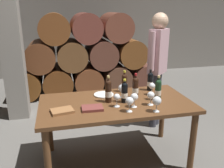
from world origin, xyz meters
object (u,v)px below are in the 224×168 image
at_px(wine_glass_0, 129,101).
at_px(wine_glass_4, 134,97).
at_px(wine_bottle_5, 158,90).
at_px(sommelier_presenting, 158,60).
at_px(wine_bottle_0, 124,83).
at_px(wine_glass_1, 157,101).
at_px(tasting_notebook, 92,108).
at_px(wine_bottle_4, 135,87).
at_px(wine_glass_2, 151,96).
at_px(wine_glass_6, 122,88).
at_px(leather_ledger, 62,111).
at_px(wine_bottle_1, 150,81).
at_px(dining_table, 116,109).
at_px(wine_glass_3, 117,98).
at_px(wine_glass_5, 152,86).
at_px(serving_plate, 104,95).
at_px(wine_bottle_3, 108,91).

bearing_deg(wine_glass_0, wine_glass_4, 50.02).
relative_size(wine_bottle_5, sommelier_presenting, 0.17).
bearing_deg(wine_glass_0, wine_bottle_5, 29.30).
bearing_deg(sommelier_presenting, wine_bottle_0, -144.93).
height_order(wine_glass_1, tasting_notebook, wine_glass_1).
bearing_deg(wine_bottle_4, wine_glass_2, -69.58).
xyz_separation_m(wine_bottle_5, wine_glass_6, (-0.38, 0.18, -0.01)).
height_order(wine_glass_4, wine_glass_6, wine_glass_6).
relative_size(wine_bottle_0, leather_ledger, 1.25).
distance_m(wine_glass_0, leather_ledger, 0.69).
distance_m(wine_bottle_1, leather_ledger, 1.21).
xyz_separation_m(dining_table, wine_glass_0, (0.07, -0.29, 0.20)).
relative_size(wine_glass_1, wine_glass_6, 1.02).
relative_size(wine_bottle_5, wine_glass_3, 2.00).
bearing_deg(wine_glass_5, wine_glass_6, -179.17).
height_order(wine_bottle_4, wine_glass_5, wine_bottle_4).
height_order(wine_bottle_0, wine_bottle_1, wine_bottle_1).
xyz_separation_m(dining_table, wine_bottle_5, (0.48, -0.06, 0.22)).
bearing_deg(wine_bottle_0, dining_table, -121.07).
relative_size(wine_glass_0, serving_plate, 0.66).
relative_size(wine_bottle_0, wine_glass_5, 1.81).
bearing_deg(dining_table, wine_glass_4, -50.93).
bearing_deg(wine_bottle_1, wine_bottle_0, 177.23).
relative_size(wine_bottle_1, wine_glass_2, 1.80).
bearing_deg(tasting_notebook, wine_glass_5, 21.80).
bearing_deg(leather_ledger, tasting_notebook, -11.26).
xyz_separation_m(wine_glass_1, wine_glass_2, (0.01, 0.18, -0.01)).
distance_m(wine_bottle_3, wine_glass_1, 0.56).
height_order(wine_glass_2, sommelier_presenting, sommelier_presenting).
relative_size(wine_glass_3, sommelier_presenting, 0.09).
bearing_deg(wine_glass_3, dining_table, 79.07).
bearing_deg(wine_bottle_3, wine_glass_6, 28.62).
relative_size(leather_ledger, serving_plate, 0.92).
distance_m(tasting_notebook, sommelier_presenting, 1.45).
relative_size(wine_glass_2, sommelier_presenting, 0.09).
relative_size(wine_glass_1, serving_plate, 0.69).
height_order(wine_bottle_4, wine_glass_1, wine_bottle_4).
height_order(wine_bottle_3, tasting_notebook, wine_bottle_3).
relative_size(wine_bottle_1, serving_plate, 1.15).
relative_size(wine_bottle_3, wine_glass_0, 1.94).
bearing_deg(dining_table, wine_bottle_3, 168.24).
distance_m(wine_bottle_0, wine_bottle_5, 0.47).
bearing_deg(wine_glass_4, dining_table, 129.07).
bearing_deg(wine_bottle_4, wine_bottle_3, -170.12).
xyz_separation_m(wine_bottle_4, wine_glass_3, (-0.28, -0.21, -0.02)).
bearing_deg(wine_glass_3, wine_bottle_4, 37.16).
relative_size(dining_table, wine_bottle_0, 6.20).
distance_m(dining_table, tasting_notebook, 0.34).
relative_size(wine_glass_0, tasting_notebook, 0.72).
height_order(wine_bottle_1, tasting_notebook, wine_bottle_1).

